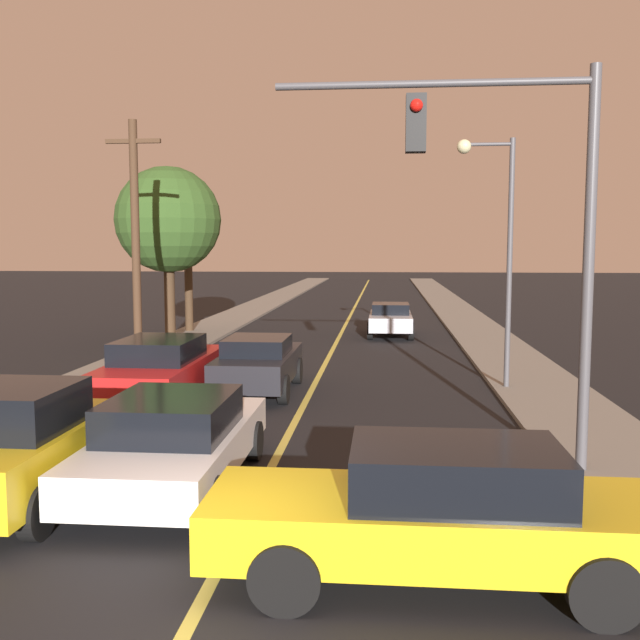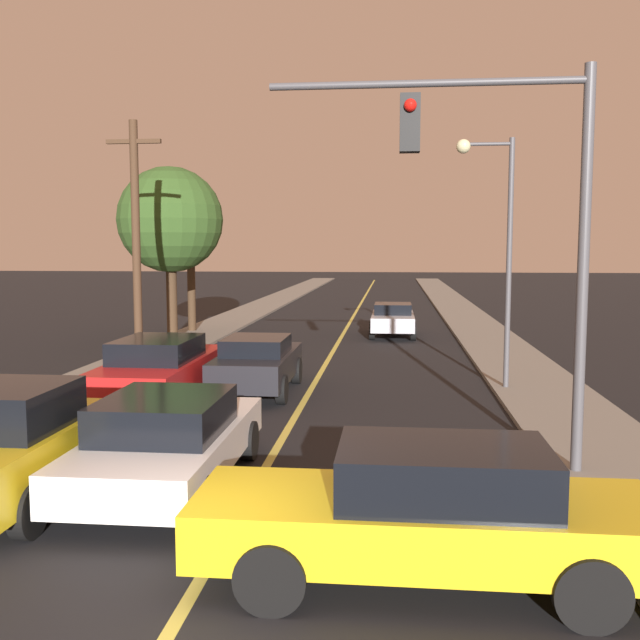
{
  "view_description": "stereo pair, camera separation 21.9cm",
  "coord_description": "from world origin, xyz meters",
  "px_view_note": "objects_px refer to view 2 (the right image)",
  "views": [
    {
      "loc": [
        1.9,
        -6.67,
        3.72
      ],
      "look_at": [
        0.0,
        13.88,
        1.6
      ],
      "focal_mm": 40.0,
      "sensor_mm": 36.0,
      "label": 1
    },
    {
      "loc": [
        2.11,
        -6.65,
        3.72
      ],
      "look_at": [
        0.0,
        13.88,
        1.6
      ],
      "focal_mm": 40.0,
      "sensor_mm": 36.0,
      "label": 2
    }
  ],
  "objects_px": {
    "car_outer_lane_front": "(11,444)",
    "utility_pole_left": "(136,242)",
    "tree_left_far": "(190,233)",
    "car_crossing_right": "(429,513)",
    "tree_left_near": "(170,220)",
    "streetlamp_right": "(496,228)",
    "car_outer_lane_second": "(160,370)",
    "car_far_oncoming": "(393,319)",
    "traffic_signal_mast": "(511,199)",
    "car_near_lane_front": "(168,439)",
    "car_near_lane_second": "(258,363)"
  },
  "relations": [
    {
      "from": "traffic_signal_mast",
      "to": "streetlamp_right",
      "type": "xyz_separation_m",
      "value": [
        0.75,
        6.95,
        -0.26
      ]
    },
    {
      "from": "traffic_signal_mast",
      "to": "tree_left_far",
      "type": "xyz_separation_m",
      "value": [
        -10.5,
        18.37,
        -0.16
      ]
    },
    {
      "from": "streetlamp_right",
      "to": "utility_pole_left",
      "type": "bearing_deg",
      "value": 171.62
    },
    {
      "from": "car_crossing_right",
      "to": "traffic_signal_mast",
      "type": "distance_m",
      "value": 5.58
    },
    {
      "from": "tree_left_far",
      "to": "car_crossing_right",
      "type": "bearing_deg",
      "value": -67.86
    },
    {
      "from": "tree_left_near",
      "to": "car_far_oncoming",
      "type": "bearing_deg",
      "value": 22.05
    },
    {
      "from": "car_near_lane_second",
      "to": "car_far_oncoming",
      "type": "height_order",
      "value": "car_near_lane_second"
    },
    {
      "from": "car_far_oncoming",
      "to": "tree_left_near",
      "type": "bearing_deg",
      "value": 22.05
    },
    {
      "from": "car_crossing_right",
      "to": "utility_pole_left",
      "type": "relative_size",
      "value": 0.71
    },
    {
      "from": "car_outer_lane_front",
      "to": "tree_left_far",
      "type": "height_order",
      "value": "tree_left_far"
    },
    {
      "from": "car_outer_lane_front",
      "to": "utility_pole_left",
      "type": "relative_size",
      "value": 0.56
    },
    {
      "from": "streetlamp_right",
      "to": "tree_left_far",
      "type": "distance_m",
      "value": 16.03
    },
    {
      "from": "streetlamp_right",
      "to": "car_near_lane_second",
      "type": "bearing_deg",
      "value": -171.9
    },
    {
      "from": "car_outer_lane_second",
      "to": "tree_left_far",
      "type": "relative_size",
      "value": 0.93
    },
    {
      "from": "car_near_lane_second",
      "to": "car_crossing_right",
      "type": "distance_m",
      "value": 10.78
    },
    {
      "from": "car_outer_lane_second",
      "to": "tree_left_far",
      "type": "height_order",
      "value": "tree_left_far"
    },
    {
      "from": "car_outer_lane_second",
      "to": "car_far_oncoming",
      "type": "relative_size",
      "value": 1.25
    },
    {
      "from": "car_outer_lane_front",
      "to": "car_far_oncoming",
      "type": "relative_size",
      "value": 0.98
    },
    {
      "from": "tree_left_near",
      "to": "car_near_lane_second",
      "type": "bearing_deg",
      "value": -60.07
    },
    {
      "from": "traffic_signal_mast",
      "to": "car_outer_lane_second",
      "type": "bearing_deg",
      "value": 147.78
    },
    {
      "from": "car_outer_lane_second",
      "to": "car_far_oncoming",
      "type": "bearing_deg",
      "value": 67.86
    },
    {
      "from": "traffic_signal_mast",
      "to": "streetlamp_right",
      "type": "bearing_deg",
      "value": 83.83
    },
    {
      "from": "car_crossing_right",
      "to": "streetlamp_right",
      "type": "relative_size",
      "value": 0.8
    },
    {
      "from": "car_far_oncoming",
      "to": "tree_left_near",
      "type": "height_order",
      "value": "tree_left_near"
    },
    {
      "from": "car_near_lane_second",
      "to": "tree_left_far",
      "type": "xyz_separation_m",
      "value": [
        -5.24,
        12.27,
        3.53
      ]
    },
    {
      "from": "car_near_lane_front",
      "to": "car_crossing_right",
      "type": "bearing_deg",
      "value": -36.09
    },
    {
      "from": "car_far_oncoming",
      "to": "car_near_lane_front",
      "type": "bearing_deg",
      "value": 79.93
    },
    {
      "from": "car_near_lane_front",
      "to": "car_outer_lane_front",
      "type": "height_order",
      "value": "car_outer_lane_front"
    },
    {
      "from": "traffic_signal_mast",
      "to": "car_outer_lane_front",
      "type": "bearing_deg",
      "value": -164.41
    },
    {
      "from": "car_near_lane_second",
      "to": "utility_pole_left",
      "type": "bearing_deg",
      "value": 149.68
    },
    {
      "from": "car_near_lane_front",
      "to": "car_far_oncoming",
      "type": "relative_size",
      "value": 1.17
    },
    {
      "from": "traffic_signal_mast",
      "to": "utility_pole_left",
      "type": "distance_m",
      "value": 12.51
    },
    {
      "from": "car_crossing_right",
      "to": "tree_left_far",
      "type": "bearing_deg",
      "value": 22.14
    },
    {
      "from": "car_near_lane_front",
      "to": "car_outer_lane_second",
      "type": "xyz_separation_m",
      "value": [
        -2.06,
        5.78,
        0.05
      ]
    },
    {
      "from": "car_near_lane_front",
      "to": "tree_left_far",
      "type": "bearing_deg",
      "value": 105.02
    },
    {
      "from": "traffic_signal_mast",
      "to": "tree_left_far",
      "type": "height_order",
      "value": "traffic_signal_mast"
    },
    {
      "from": "tree_left_near",
      "to": "tree_left_far",
      "type": "xyz_separation_m",
      "value": [
        -0.29,
        3.66,
        -0.41
      ]
    },
    {
      "from": "car_near_lane_second",
      "to": "utility_pole_left",
      "type": "relative_size",
      "value": 0.59
    },
    {
      "from": "car_near_lane_front",
      "to": "car_outer_lane_second",
      "type": "height_order",
      "value": "car_outer_lane_second"
    },
    {
      "from": "car_far_oncoming",
      "to": "tree_left_near",
      "type": "relative_size",
      "value": 0.62
    },
    {
      "from": "car_far_oncoming",
      "to": "tree_left_far",
      "type": "xyz_separation_m",
      "value": [
        -8.67,
        0.27,
        3.57
      ]
    },
    {
      "from": "car_outer_lane_second",
      "to": "car_near_lane_second",
      "type": "bearing_deg",
      "value": 35.71
    },
    {
      "from": "car_near_lane_front",
      "to": "traffic_signal_mast",
      "type": "distance_m",
      "value": 6.54
    },
    {
      "from": "tree_left_near",
      "to": "car_near_lane_front",
      "type": "bearing_deg",
      "value": -72.66
    },
    {
      "from": "car_near_lane_front",
      "to": "streetlamp_right",
      "type": "height_order",
      "value": "streetlamp_right"
    },
    {
      "from": "utility_pole_left",
      "to": "car_crossing_right",
      "type": "bearing_deg",
      "value": -57.75
    },
    {
      "from": "car_far_oncoming",
      "to": "utility_pole_left",
      "type": "height_order",
      "value": "utility_pole_left"
    },
    {
      "from": "car_near_lane_front",
      "to": "car_crossing_right",
      "type": "relative_size",
      "value": 0.95
    },
    {
      "from": "car_near_lane_front",
      "to": "car_near_lane_second",
      "type": "relative_size",
      "value": 1.14
    },
    {
      "from": "tree_left_near",
      "to": "streetlamp_right",
      "type": "bearing_deg",
      "value": -35.27
    }
  ]
}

